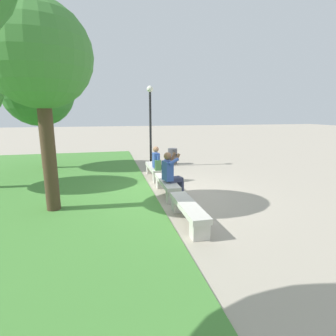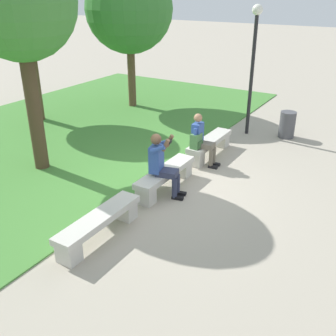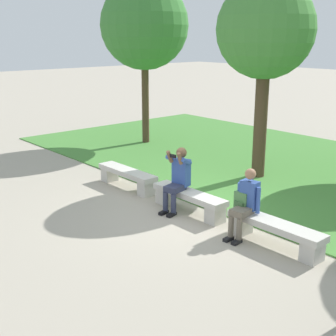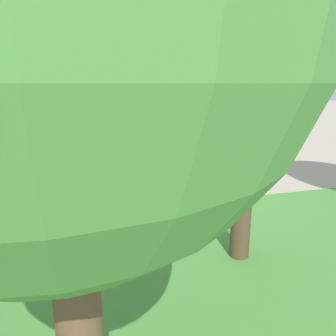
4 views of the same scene
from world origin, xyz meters
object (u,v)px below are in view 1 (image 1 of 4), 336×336
person_photographer (171,172)px  lamp_post (150,114)px  bench_near (167,185)px  trash_bin (173,156)px  backpack (158,165)px  tree_right_background (40,58)px  bench_main (188,210)px  tree_behind_wall (38,91)px  person_distant (159,163)px  bench_mid (154,170)px

person_photographer → lamp_post: size_ratio=0.37×
bench_near → person_photographer: person_photographer is taller
trash_bin → backpack: bearing=157.1°
lamp_post → tree_right_background: bearing=145.9°
bench_main → lamp_post: (6.35, -0.22, 2.04)m
tree_right_background → trash_bin: 7.47m
tree_right_background → trash_bin: size_ratio=6.46×
bench_near → trash_bin: size_ratio=2.46×
bench_main → tree_right_background: bearing=63.9°
backpack → tree_behind_wall: bearing=52.1°
bench_near → tree_right_background: (-0.64, 3.06, 3.32)m
tree_behind_wall → person_distant: bearing=-126.5°
person_photographer → trash_bin: size_ratio=1.76×
bench_main → tree_right_background: tree_right_background is taller
tree_behind_wall → trash_bin: size_ratio=6.30×
person_distant → trash_bin: person_distant is taller
person_photographer → bench_main: bearing=177.7°
person_photographer → backpack: bearing=2.7°
bench_near → tree_right_background: size_ratio=0.38×
bench_near → bench_mid: 2.14m
bench_near → tree_behind_wall: size_ratio=0.39×
person_distant → tree_right_background: tree_right_background is taller
bench_mid → tree_behind_wall: bearing=58.6°
bench_mid → person_photographer: size_ratio=1.40×
bench_mid → person_distant: size_ratio=1.46×
bench_main → tree_behind_wall: bearing=32.1°
bench_near → tree_right_background: 4.56m
tree_right_background → person_photographer: bearing=-83.0°
bench_near → trash_bin: trash_bin is taller
bench_main → tree_behind_wall: (6.94, 4.36, 2.97)m
bench_mid → bench_near: bearing=180.0°
bench_mid → person_distant: bearing=-173.8°
bench_near → lamp_post: size_ratio=0.52×
bench_near → lamp_post: 4.68m
backpack → lamp_post: size_ratio=0.12×
bench_mid → bench_main: bearing=180.0°
trash_bin → bench_main: bearing=168.9°
bench_main → tree_behind_wall: 8.72m
tree_right_background → lamp_post: (4.85, -3.28, -1.27)m
tree_right_background → trash_bin: bearing=-40.4°
bench_main → bench_near: (2.14, 0.00, 0.00)m
person_distant → tree_behind_wall: size_ratio=0.27×
bench_near → lamp_post: bearing=-3.0°
bench_near → backpack: (1.40, 0.00, 0.33)m
person_distant → backpack: 0.15m
backpack → trash_bin: backpack is taller
bench_main → person_distant: bearing=-1.0°
person_photographer → trash_bin: (4.74, -1.23, -0.36)m
tree_behind_wall → lamp_post: tree_behind_wall is taller
lamp_post → bench_main: bearing=178.0°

